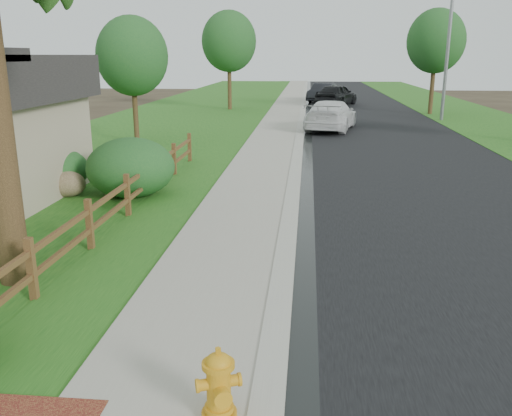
# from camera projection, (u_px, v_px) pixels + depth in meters

# --- Properties ---
(road) EXTENTS (8.00, 90.00, 0.02)m
(road) POSITION_uv_depth(u_px,v_px,m) (361.00, 111.00, 38.97)
(road) COLOR black
(road) RESTS_ON ground
(curb) EXTENTS (0.40, 90.00, 0.12)m
(curb) POSITION_uv_depth(u_px,v_px,m) (303.00, 110.00, 39.34)
(curb) COLOR #9A958C
(curb) RESTS_ON ground
(wet_gutter) EXTENTS (0.50, 90.00, 0.00)m
(wet_gutter) POSITION_uv_depth(u_px,v_px,m) (308.00, 110.00, 39.32)
(wet_gutter) COLOR black
(wet_gutter) RESTS_ON road
(sidewalk) EXTENTS (2.20, 90.00, 0.10)m
(sidewalk) POSITION_uv_depth(u_px,v_px,m) (285.00, 110.00, 39.46)
(sidewalk) COLOR #9E988A
(sidewalk) RESTS_ON ground
(grass_strip) EXTENTS (1.60, 90.00, 0.06)m
(grass_strip) POSITION_uv_depth(u_px,v_px,m) (259.00, 110.00, 39.64)
(grass_strip) COLOR #194F16
(grass_strip) RESTS_ON ground
(lawn_near) EXTENTS (9.00, 90.00, 0.04)m
(lawn_near) POSITION_uv_depth(u_px,v_px,m) (189.00, 109.00, 40.12)
(lawn_near) COLOR #194F16
(lawn_near) RESTS_ON ground
(verge_far) EXTENTS (6.00, 90.00, 0.04)m
(verge_far) POSITION_uv_depth(u_px,v_px,m) (460.00, 112.00, 38.34)
(verge_far) COLOR #194F16
(verge_far) RESTS_ON ground
(ranch_fence) EXTENTS (0.12, 16.92, 1.10)m
(ranch_fence) POSITION_uv_depth(u_px,v_px,m) (110.00, 206.00, 12.16)
(ranch_fence) COLOR #512B1B
(ranch_fence) RESTS_ON ground
(fire_hydrant) EXTENTS (0.55, 0.45, 0.84)m
(fire_hydrant) POSITION_uv_depth(u_px,v_px,m) (219.00, 386.00, 5.78)
(fire_hydrant) COLOR gold
(fire_hydrant) RESTS_ON sidewalk
(white_suv) EXTENTS (3.27, 5.75, 1.57)m
(white_suv) POSITION_uv_depth(u_px,v_px,m) (331.00, 115.00, 28.83)
(white_suv) COLOR silver
(white_suv) RESTS_ON road
(dark_car_mid) EXTENTS (3.88, 5.31, 1.68)m
(dark_car_mid) POSITION_uv_depth(u_px,v_px,m) (337.00, 95.00, 43.06)
(dark_car_mid) COLOR black
(dark_car_mid) RESTS_ON road
(dark_car_far) EXTENTS (2.92, 4.93, 1.53)m
(dark_car_far) POSITION_uv_depth(u_px,v_px,m) (323.00, 92.00, 46.53)
(dark_car_far) COLOR black
(dark_car_far) RESTS_ON road
(streetlight) EXTENTS (2.33, 0.56, 10.08)m
(streetlight) POSITION_uv_depth(u_px,v_px,m) (447.00, 23.00, 31.86)
(streetlight) COLOR gray
(streetlight) RESTS_ON ground
(boulder) EXTENTS (1.23, 0.98, 0.76)m
(boulder) POSITION_uv_depth(u_px,v_px,m) (66.00, 184.00, 15.29)
(boulder) COLOR brown
(boulder) RESTS_ON ground
(shrub_c) EXTENTS (2.26, 2.26, 1.30)m
(shrub_c) POSITION_uv_depth(u_px,v_px,m) (57.00, 170.00, 15.85)
(shrub_c) COLOR #18441F
(shrub_c) RESTS_ON ground
(shrub_d) EXTENTS (2.97, 2.97, 1.68)m
(shrub_d) POSITION_uv_depth(u_px,v_px,m) (131.00, 168.00, 15.23)
(shrub_d) COLOR #18441F
(shrub_d) RESTS_ON ground
(tree_near_left) EXTENTS (3.15, 3.15, 5.59)m
(tree_near_left) POSITION_uv_depth(u_px,v_px,m) (132.00, 56.00, 23.81)
(tree_near_left) COLOR #342515
(tree_near_left) RESTS_ON ground
(tree_mid_left) EXTENTS (3.91, 3.91, 6.98)m
(tree_mid_left) POSITION_uv_depth(u_px,v_px,m) (229.00, 42.00, 38.62)
(tree_mid_left) COLOR #342515
(tree_mid_left) RESTS_ON ground
(tree_mid_right) EXTENTS (3.78, 3.78, 6.86)m
(tree_mid_right) POSITION_uv_depth(u_px,v_px,m) (436.00, 41.00, 35.50)
(tree_mid_right) COLOR #342515
(tree_mid_right) RESTS_ON ground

